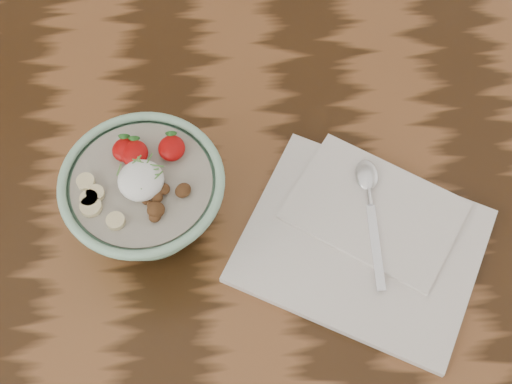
# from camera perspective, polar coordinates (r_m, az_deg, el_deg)

# --- Properties ---
(table) EXTENTS (1.60, 0.90, 0.75)m
(table) POSITION_cam_1_polar(r_m,az_deg,el_deg) (1.00, -6.64, -3.23)
(table) COLOR #311C0C
(table) RESTS_ON ground
(breakfast_bowl) EXTENTS (0.19, 0.19, 0.13)m
(breakfast_bowl) POSITION_cam_1_polar(r_m,az_deg,el_deg) (0.85, -8.80, -0.48)
(breakfast_bowl) COLOR #8FC1A0
(breakfast_bowl) RESTS_ON table
(napkin) EXTENTS (0.35, 0.33, 0.02)m
(napkin) POSITION_cam_1_polar(r_m,az_deg,el_deg) (0.89, 8.67, -3.66)
(napkin) COLOR silver
(napkin) RESTS_ON table
(spoon) EXTENTS (0.03, 0.18, 0.01)m
(spoon) POSITION_cam_1_polar(r_m,az_deg,el_deg) (0.90, 9.02, -0.03)
(spoon) COLOR silver
(spoon) RESTS_ON napkin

